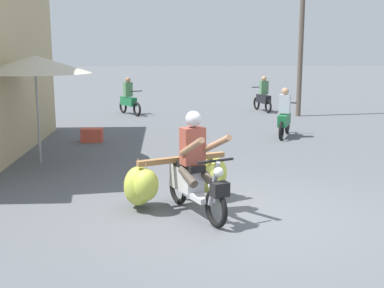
{
  "coord_description": "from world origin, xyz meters",
  "views": [
    {
      "loc": [
        -1.15,
        -7.05,
        2.5
      ],
      "look_at": [
        -0.7,
        1.1,
        0.9
      ],
      "focal_mm": 46.27,
      "sensor_mm": 36.0,
      "label": 1
    }
  ],
  "objects_px": {
    "motorbike_distant_far_ahead": "(284,117)",
    "market_umbrella_near_shop": "(35,64)",
    "motorbike_distant_ahead_left": "(263,97)",
    "motorbike_main_loaded": "(176,178)",
    "produce_crate": "(92,135)",
    "utility_pole": "(302,21)",
    "motorbike_distant_ahead_right": "(129,100)"
  },
  "relations": [
    {
      "from": "motorbike_main_loaded",
      "to": "produce_crate",
      "type": "height_order",
      "value": "motorbike_main_loaded"
    },
    {
      "from": "motorbike_distant_ahead_right",
      "to": "market_umbrella_near_shop",
      "type": "distance_m",
      "value": 8.2
    },
    {
      "from": "motorbike_distant_ahead_left",
      "to": "utility_pole",
      "type": "height_order",
      "value": "utility_pole"
    },
    {
      "from": "motorbike_distant_far_ahead",
      "to": "utility_pole",
      "type": "xyz_separation_m",
      "value": [
        1.57,
        4.3,
        2.84
      ]
    },
    {
      "from": "motorbike_distant_far_ahead",
      "to": "market_umbrella_near_shop",
      "type": "relative_size",
      "value": 0.65
    },
    {
      "from": "motorbike_distant_far_ahead",
      "to": "market_umbrella_near_shop",
      "type": "distance_m",
      "value": 6.91
    },
    {
      "from": "motorbike_distant_ahead_right",
      "to": "produce_crate",
      "type": "xyz_separation_m",
      "value": [
        -0.61,
        -5.45,
        -0.39
      ]
    },
    {
      "from": "motorbike_distant_ahead_left",
      "to": "market_umbrella_near_shop",
      "type": "distance_m",
      "value": 10.89
    },
    {
      "from": "motorbike_main_loaded",
      "to": "market_umbrella_near_shop",
      "type": "bearing_deg",
      "value": 131.58
    },
    {
      "from": "motorbike_distant_ahead_right",
      "to": "motorbike_distant_far_ahead",
      "type": "xyz_separation_m",
      "value": [
        4.71,
        -5.06,
        0.0
      ]
    },
    {
      "from": "motorbike_distant_ahead_right",
      "to": "motorbike_distant_far_ahead",
      "type": "distance_m",
      "value": 6.91
    },
    {
      "from": "motorbike_distant_ahead_right",
      "to": "market_umbrella_near_shop",
      "type": "bearing_deg",
      "value": -99.91
    },
    {
      "from": "market_umbrella_near_shop",
      "to": "produce_crate",
      "type": "relative_size",
      "value": 4.22
    },
    {
      "from": "motorbike_distant_ahead_left",
      "to": "motorbike_distant_far_ahead",
      "type": "xyz_separation_m",
      "value": [
        -0.52,
        -5.65,
        0.0
      ]
    },
    {
      "from": "motorbike_distant_ahead_right",
      "to": "produce_crate",
      "type": "distance_m",
      "value": 5.5
    },
    {
      "from": "motorbike_main_loaded",
      "to": "motorbike_distant_ahead_right",
      "type": "distance_m",
      "value": 11.29
    },
    {
      "from": "motorbike_main_loaded",
      "to": "produce_crate",
      "type": "bearing_deg",
      "value": 110.35
    },
    {
      "from": "motorbike_main_loaded",
      "to": "motorbike_distant_ahead_left",
      "type": "xyz_separation_m",
      "value": [
        3.71,
        11.78,
        0.07
      ]
    },
    {
      "from": "motorbike_distant_ahead_right",
      "to": "motorbike_distant_far_ahead",
      "type": "relative_size",
      "value": 0.93
    },
    {
      "from": "motorbike_distant_ahead_left",
      "to": "utility_pole",
      "type": "relative_size",
      "value": 0.23
    },
    {
      "from": "produce_crate",
      "to": "utility_pole",
      "type": "relative_size",
      "value": 0.08
    },
    {
      "from": "motorbike_main_loaded",
      "to": "motorbike_distant_far_ahead",
      "type": "distance_m",
      "value": 6.91
    },
    {
      "from": "motorbike_distant_far_ahead",
      "to": "utility_pole",
      "type": "height_order",
      "value": "utility_pole"
    },
    {
      "from": "motorbike_distant_ahead_left",
      "to": "motorbike_distant_far_ahead",
      "type": "distance_m",
      "value": 5.67
    },
    {
      "from": "motorbike_distant_ahead_left",
      "to": "motorbike_distant_ahead_right",
      "type": "xyz_separation_m",
      "value": [
        -5.23,
        -0.59,
        0.0
      ]
    },
    {
      "from": "motorbike_distant_ahead_left",
      "to": "market_umbrella_near_shop",
      "type": "height_order",
      "value": "market_umbrella_near_shop"
    },
    {
      "from": "motorbike_distant_ahead_left",
      "to": "produce_crate",
      "type": "bearing_deg",
      "value": -134.03
    },
    {
      "from": "motorbike_distant_ahead_left",
      "to": "market_umbrella_near_shop",
      "type": "relative_size",
      "value": 0.67
    },
    {
      "from": "produce_crate",
      "to": "utility_pole",
      "type": "distance_m",
      "value": 8.93
    },
    {
      "from": "motorbike_distant_ahead_left",
      "to": "market_umbrella_near_shop",
      "type": "xyz_separation_m",
      "value": [
        -6.61,
        -8.51,
        1.58
      ]
    },
    {
      "from": "market_umbrella_near_shop",
      "to": "produce_crate",
      "type": "distance_m",
      "value": 3.25
    },
    {
      "from": "motorbike_distant_far_ahead",
      "to": "motorbike_main_loaded",
      "type": "bearing_deg",
      "value": -117.5
    }
  ]
}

